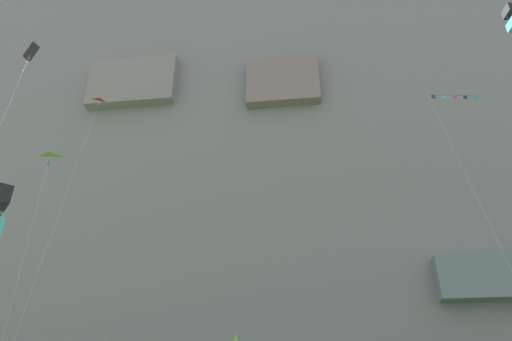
% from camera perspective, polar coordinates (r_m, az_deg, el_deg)
% --- Properties ---
extents(cliff_face, '(180.00, 29.01, 80.58)m').
position_cam_1_polar(cliff_face, '(77.73, 4.14, -0.96)').
color(cliff_face, gray).
rests_on(cliff_face, ground).
extents(kite_diamond_low_center, '(1.80, 4.43, 31.73)m').
position_cam_1_polar(kite_diamond_low_center, '(42.48, -26.07, 11.45)').
color(kite_diamond_low_center, black).
rests_on(kite_diamond_low_center, ground).
extents(kite_banner_far_left, '(4.54, 6.27, 28.89)m').
position_cam_1_polar(kite_banner_far_left, '(40.96, 24.06, 4.31)').
color(kite_banner_far_left, black).
rests_on(kite_banner_far_left, ground).
extents(kite_delta_mid_center, '(2.99, 3.72, 27.67)m').
position_cam_1_polar(kite_delta_mid_center, '(50.78, -24.03, 1.03)').
color(kite_delta_mid_center, '#8CCC33').
rests_on(kite_delta_mid_center, ground).
extents(kite_delta_near_cliff, '(1.39, 6.05, 32.55)m').
position_cam_1_polar(kite_delta_near_cliff, '(47.95, -19.17, 5.83)').
color(kite_delta_near_cliff, red).
rests_on(kite_delta_near_cliff, ground).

